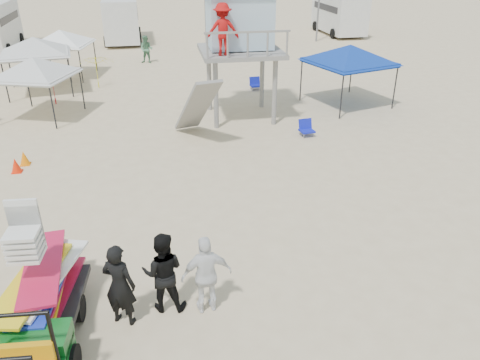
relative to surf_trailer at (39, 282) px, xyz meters
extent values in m
plane|color=beige|center=(4.07, -0.09, -0.99)|extent=(140.00, 140.00, 0.00)
cube|color=black|center=(0.02, 0.00, -0.47)|extent=(1.63, 2.22, 0.13)
cylinder|color=black|center=(-0.59, 0.00, -0.71)|extent=(0.27, 0.57, 0.55)
imported|color=black|center=(1.52, -0.30, -0.08)|extent=(0.79, 0.68, 1.82)
imported|color=black|center=(2.37, -0.05, -0.09)|extent=(0.98, 0.82, 1.78)
imported|color=white|center=(3.22, -0.30, -0.10)|extent=(1.06, 0.51, 1.76)
cylinder|color=gray|center=(5.18, 10.41, 0.40)|extent=(0.20, 0.20, 2.77)
cube|color=gray|center=(6.40, 11.63, 1.87)|extent=(3.43, 3.43, 0.18)
cube|color=#A8C5D9|center=(6.40, 11.96, 3.17)|extent=(2.62, 2.30, 2.33)
imported|color=#B20F0F|center=(5.51, 10.52, 2.93)|extent=(1.26, 0.72, 1.94)
cylinder|color=black|center=(10.12, 10.83, 0.04)|extent=(0.06, 0.06, 2.05)
pyramid|color=#0D3297|center=(11.65, 12.36, 1.81)|extent=(3.99, 3.99, 0.80)
cube|color=#0D3297|center=(11.65, 12.36, 1.01)|extent=(3.99, 3.99, 0.18)
pyramid|color=silver|center=(-2.17, 13.37, 1.65)|extent=(3.61, 3.61, 0.80)
cube|color=silver|center=(-2.17, 13.37, 0.85)|extent=(3.61, 3.61, 0.18)
cylinder|color=black|center=(-4.33, 16.11, 0.03)|extent=(0.06, 0.06, 2.02)
pyramid|color=silver|center=(-2.86, 17.58, 1.79)|extent=(3.50, 3.50, 0.80)
cube|color=silver|center=(-2.86, 17.58, 0.99)|extent=(3.50, 3.50, 0.18)
cylinder|color=black|center=(-3.42, 19.36, -0.05)|extent=(0.06, 0.06, 1.87)
pyramid|color=white|center=(-2.04, 20.74, 1.63)|extent=(3.48, 3.48, 0.80)
cube|color=white|center=(-2.04, 20.74, 0.83)|extent=(3.48, 3.48, 0.18)
imported|color=red|center=(-1.91, 15.17, -0.08)|extent=(2.62, 2.64, 1.82)
imported|color=yellow|center=(-0.02, 17.80, -0.15)|extent=(2.60, 2.59, 1.67)
cone|color=#FF2608|center=(-2.10, 7.56, -0.74)|extent=(0.34, 0.34, 0.50)
cone|color=orange|center=(-1.95, 8.13, -0.74)|extent=(0.34, 0.34, 0.50)
cube|color=#101CB7|center=(8.49, 8.75, -0.77)|extent=(0.59, 0.56, 0.06)
cube|color=#101CB7|center=(8.49, 8.99, -0.57)|extent=(0.56, 0.23, 0.44)
cylinder|color=#B2B2B7|center=(8.27, 8.55, -0.89)|extent=(0.03, 0.03, 0.20)
cube|color=#0E189E|center=(8.06, 15.70, -0.77)|extent=(0.55, 0.51, 0.06)
cube|color=#0E189E|center=(8.06, 15.94, -0.57)|extent=(0.54, 0.19, 0.44)
cylinder|color=#B2B2B7|center=(7.84, 15.50, -0.89)|extent=(0.03, 0.03, 0.20)
cube|color=silver|center=(1.07, 31.41, 0.76)|extent=(2.50, 6.50, 3.00)
cube|color=black|center=(1.07, 31.41, 1.21)|extent=(2.54, 5.20, 0.50)
cylinder|color=black|center=(-0.18, 29.33, -0.59)|extent=(0.25, 0.80, 0.80)
cube|color=silver|center=(10.07, 29.91, 0.76)|extent=(2.50, 7.00, 3.00)
cube|color=black|center=(10.07, 29.91, 1.21)|extent=(2.54, 5.60, 0.50)
cylinder|color=black|center=(8.82, 27.67, -0.59)|extent=(0.25, 0.80, 0.80)
cube|color=silver|center=(19.07, 31.41, 0.76)|extent=(2.50, 6.60, 3.00)
cube|color=black|center=(19.07, 31.41, 1.21)|extent=(2.54, 5.28, 0.50)
cylinder|color=black|center=(17.82, 29.29, -0.59)|extent=(0.25, 0.80, 0.80)
imported|color=#528863|center=(2.68, 23.31, -0.12)|extent=(1.00, 0.89, 1.72)
imported|color=#33659A|center=(-3.08, 19.63, -0.16)|extent=(0.57, 1.55, 1.65)
camera|label=1|loc=(2.34, -7.80, 5.79)|focal=35.00mm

